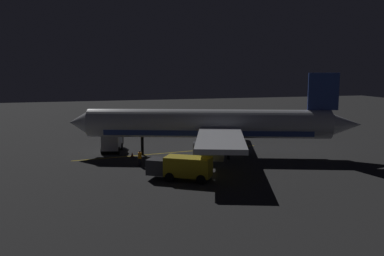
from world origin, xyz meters
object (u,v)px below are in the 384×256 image
Objects in this scene: catering_truck at (182,168)px; traffic_cone_near_left at (187,159)px; airliner at (212,125)px; traffic_cone_far at (132,155)px; baggage_truck at (113,142)px; traffic_cone_under_wing at (160,160)px; traffic_cone_near_right at (187,165)px; ground_crew_worker at (140,158)px.

traffic_cone_near_left is at bearing -18.34° from catering_truck.
airliner is 10.43m from traffic_cone_far.
catering_truck is at bearing -162.65° from baggage_truck.
airliner is 7.96m from traffic_cone_under_wing.
baggage_truck is 10.79× the size of traffic_cone_near_left.
traffic_cone_near_left is at bearing -98.74° from traffic_cone_under_wing.
baggage_truck reaches higher than traffic_cone_far.
traffic_cone_far is at bearing 35.97° from traffic_cone_near_right.
traffic_cone_near_right is at bearing 137.11° from airliner.
traffic_cone_near_left is at bearing -15.86° from traffic_cone_near_right.
catering_truck reaches higher than traffic_cone_far.
ground_crew_worker is 3.16× the size of traffic_cone_near_right.
traffic_cone_under_wing is (-7.97, -4.65, -1.00)m from baggage_truck.
traffic_cone_far is (1.94, 9.62, -3.52)m from airliner.
baggage_truck is 10.79× the size of traffic_cone_near_right.
traffic_cone_far is (3.77, 2.72, 0.00)m from traffic_cone_under_wing.
airliner reaches higher than baggage_truck.
traffic_cone_near_right and traffic_cone_far have the same top height.
traffic_cone_near_right is 3.88m from traffic_cone_under_wing.
ground_crew_worker is at bearing 23.56° from catering_truck.
ground_crew_worker is 3.16× the size of traffic_cone_far.
traffic_cone_far is at bearing 53.66° from traffic_cone_near_left.
baggage_truck is (6.14, 11.55, -2.53)m from airliner.
baggage_truck is at bearing 12.48° from ground_crew_worker.
traffic_cone_far is at bearing 14.63° from catering_truck.
ground_crew_worker is 3.16× the size of traffic_cone_near_left.
catering_truck is 3.66× the size of ground_crew_worker.
airliner is 63.18× the size of traffic_cone_near_left.
ground_crew_worker is 3.00m from traffic_cone_under_wing.
ground_crew_worker is at bearing 108.90° from airliner.
ground_crew_worker is at bearing 70.55° from traffic_cone_near_right.
ground_crew_worker reaches higher than traffic_cone_near_left.
airliner is 7.64m from traffic_cone_near_right.
ground_crew_worker reaches higher than traffic_cone_under_wing.
airliner is 63.18× the size of traffic_cone_under_wing.
traffic_cone_near_left is 7.15m from traffic_cone_far.
traffic_cone_far is at bearing 78.62° from airliner.
ground_crew_worker is 5.22m from traffic_cone_far.
traffic_cone_near_left is (-8.44, -7.70, -1.00)m from baggage_truck.
traffic_cone_near_right is at bearing -19.58° from catering_truck.
baggage_truck is 9.28m from traffic_cone_under_wing.
airliner reaches higher than traffic_cone_under_wing.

